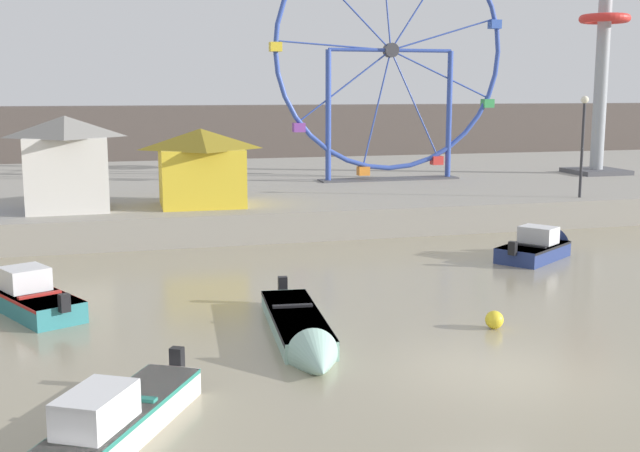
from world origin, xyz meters
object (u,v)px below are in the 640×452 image
motorboat_seafoam (303,334)px  motorboat_white_red_stripe (88,443)px  motorboat_navy_blue (541,247)px  carnival_booth_yellow_awning (201,166)px  promenade_lamp_far (583,132)px  mooring_buoy_orange (494,320)px  drop_tower_steel_tower (602,57)px  motorboat_teal_painted (22,294)px  carnival_booth_white_ticket (67,161)px  ferris_wheel_blue_frame (391,55)px

motorboat_seafoam → motorboat_white_red_stripe: 6.68m
motorboat_navy_blue → carnival_booth_yellow_awning: carnival_booth_yellow_awning is taller
promenade_lamp_far → mooring_buoy_orange: size_ratio=9.67×
motorboat_seafoam → motorboat_white_red_stripe: (-4.58, -4.85, 0.11)m
motorboat_white_red_stripe → motorboat_navy_blue: size_ratio=1.47×
motorboat_white_red_stripe → carnival_booth_yellow_awning: bearing=-162.3°
motorboat_seafoam → carnival_booth_yellow_awning: bearing=-173.2°
drop_tower_steel_tower → carnival_booth_yellow_awning: 23.57m
carnival_booth_yellow_awning → promenade_lamp_far: size_ratio=0.84×
motorboat_teal_painted → mooring_buoy_orange: 12.16m
carnival_booth_white_ticket → motorboat_navy_blue: bearing=-26.9°
drop_tower_steel_tower → promenade_lamp_far: 11.11m
carnival_booth_yellow_awning → promenade_lamp_far: (15.74, -1.79, 1.18)m
motorboat_seafoam → motorboat_teal_painted: (-6.37, 4.95, 0.13)m
drop_tower_steel_tower → promenade_lamp_far: size_ratio=3.12×
carnival_booth_white_ticket → motorboat_white_red_stripe: bearing=-88.4°
carnival_booth_white_ticket → motorboat_teal_painted: bearing=-96.2°
motorboat_navy_blue → drop_tower_steel_tower: bearing=15.5°
motorboat_teal_painted → mooring_buoy_orange: size_ratio=10.47×
drop_tower_steel_tower → promenade_lamp_far: (-6.41, -8.41, -3.43)m
motorboat_white_red_stripe → drop_tower_steel_tower: drop_tower_steel_tower is taller
motorboat_white_red_stripe → carnival_booth_yellow_awning: (4.14, 19.56, 2.36)m
motorboat_teal_painted → ferris_wheel_blue_frame: 24.08m
motorboat_seafoam → drop_tower_steel_tower: (21.71, 21.32, 7.09)m
motorboat_seafoam → ferris_wheel_blue_frame: ferris_wheel_blue_frame is taller
motorboat_seafoam → motorboat_teal_painted: size_ratio=1.34×
motorboat_navy_blue → mooring_buoy_orange: 9.09m
carnival_booth_white_ticket → promenade_lamp_far: promenade_lamp_far is taller
motorboat_white_red_stripe → carnival_booth_yellow_awning: 20.13m
motorboat_navy_blue → promenade_lamp_far: 8.42m
ferris_wheel_blue_frame → mooring_buoy_orange: size_ratio=28.06×
motorboat_navy_blue → ferris_wheel_blue_frame: ferris_wheel_blue_frame is taller
promenade_lamp_far → carnival_booth_white_ticket: bearing=174.7°
motorboat_teal_painted → promenade_lamp_far: (21.67, 7.96, 3.52)m
motorboat_navy_blue → carnival_booth_yellow_awning: 13.22m
drop_tower_steel_tower → mooring_buoy_orange: (-16.99, -21.34, -7.10)m
drop_tower_steel_tower → motorboat_white_red_stripe: bearing=-135.1°
ferris_wheel_blue_frame → carnival_booth_yellow_awning: 13.06m
motorboat_teal_painted → carnival_booth_white_ticket: size_ratio=1.30×
motorboat_navy_blue → carnival_booth_white_ticket: 17.62m
motorboat_navy_blue → motorboat_teal_painted: motorboat_teal_painted is taller
motorboat_white_red_stripe → carnival_booth_white_ticket: 19.88m
motorboat_teal_painted → mooring_buoy_orange: motorboat_teal_painted is taller
drop_tower_steel_tower → ferris_wheel_blue_frame: bearing=179.8°
drop_tower_steel_tower → mooring_buoy_orange: size_ratio=30.15×
carnival_booth_white_ticket → mooring_buoy_orange: bearing=-56.6°
ferris_wheel_blue_frame → carnival_booth_yellow_awning: bearing=-147.0°
motorboat_teal_painted → ferris_wheel_blue_frame: ferris_wheel_blue_frame is taller
drop_tower_steel_tower → carnival_booth_yellow_awning: (-22.15, -6.61, -4.61)m
carnival_booth_yellow_awning → promenade_lamp_far: bearing=-5.2°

